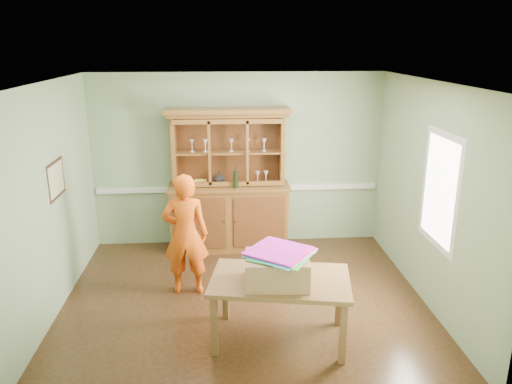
{
  "coord_description": "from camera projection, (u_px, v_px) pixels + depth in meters",
  "views": [
    {
      "loc": [
        -0.25,
        -5.6,
        3.13
      ],
      "look_at": [
        0.17,
        0.4,
        1.31
      ],
      "focal_mm": 35.0,
      "sensor_mm": 36.0,
      "label": 1
    }
  ],
  "objects": [
    {
      "name": "china_hutch",
      "position": [
        229.0,
        201.0,
        7.72
      ],
      "size": [
        1.86,
        0.61,
        2.19
      ],
      "color": "brown",
      "rests_on": "floor"
    },
    {
      "name": "wall_right",
      "position": [
        429.0,
        195.0,
        6.03
      ],
      "size": [
        0.0,
        4.0,
        4.0
      ],
      "primitive_type": "plane",
      "rotation": [
        1.57,
        0.0,
        -1.57
      ],
      "color": "gray",
      "rests_on": "floor"
    },
    {
      "name": "wall_front",
      "position": [
        255.0,
        275.0,
        3.97
      ],
      "size": [
        4.5,
        0.0,
        4.5
      ],
      "primitive_type": "plane",
      "rotation": [
        -1.57,
        0.0,
        0.0
      ],
      "color": "gray",
      "rests_on": "floor"
    },
    {
      "name": "wall_back",
      "position": [
        238.0,
        160.0,
        7.79
      ],
      "size": [
        4.5,
        0.0,
        4.5
      ],
      "primitive_type": "plane",
      "rotation": [
        1.57,
        0.0,
        0.0
      ],
      "color": "gray",
      "rests_on": "floor"
    },
    {
      "name": "ceiling",
      "position": [
        243.0,
        82.0,
        5.49
      ],
      "size": [
        4.5,
        4.5,
        0.0
      ],
      "primitive_type": "plane",
      "rotation": [
        3.14,
        0.0,
        0.0
      ],
      "color": "white",
      "rests_on": "wall_back"
    },
    {
      "name": "cardboard_box",
      "position": [
        277.0,
        270.0,
        5.12
      ],
      "size": [
        0.68,
        0.56,
        0.3
      ],
      "primitive_type": "cube",
      "rotation": [
        0.0,
        0.0,
        -0.06
      ],
      "color": "tan",
      "rests_on": "dining_table"
    },
    {
      "name": "framed_map",
      "position": [
        57.0,
        179.0,
        5.96
      ],
      "size": [
        0.03,
        0.6,
        0.46
      ],
      "color": "#301E13",
      "rests_on": "wall_left"
    },
    {
      "name": "kite_stack",
      "position": [
        280.0,
        253.0,
        5.1
      ],
      "size": [
        0.77,
        0.77,
        0.05
      ],
      "rotation": [
        0.0,
        0.0,
        0.96
      ],
      "color": "yellow",
      "rests_on": "cardboard_box"
    },
    {
      "name": "person",
      "position": [
        186.0,
        234.0,
        6.3
      ],
      "size": [
        0.59,
        0.39,
        1.59
      ],
      "primitive_type": "imported",
      "rotation": [
        0.0,
        0.0,
        3.12
      ],
      "color": "#E3520E",
      "rests_on": "floor"
    },
    {
      "name": "floor",
      "position": [
        245.0,
        301.0,
        6.28
      ],
      "size": [
        4.5,
        4.5,
        0.0
      ],
      "primitive_type": "plane",
      "color": "#492D17",
      "rests_on": "ground"
    },
    {
      "name": "wall_left",
      "position": [
        49.0,
        203.0,
        5.73
      ],
      "size": [
        0.0,
        4.0,
        4.0
      ],
      "primitive_type": "plane",
      "rotation": [
        1.57,
        0.0,
        1.57
      ],
      "color": "gray",
      "rests_on": "floor"
    },
    {
      "name": "window_panel",
      "position": [
        439.0,
        190.0,
        5.7
      ],
      "size": [
        0.03,
        0.96,
        1.36
      ],
      "color": "silver",
      "rests_on": "wall_right"
    },
    {
      "name": "chair_rail",
      "position": [
        238.0,
        188.0,
        7.9
      ],
      "size": [
        4.41,
        0.05,
        0.08
      ],
      "primitive_type": "cube",
      "color": "silver",
      "rests_on": "wall_back"
    },
    {
      "name": "dining_table",
      "position": [
        280.0,
        286.0,
        5.29
      ],
      "size": [
        1.59,
        1.11,
        0.73
      ],
      "rotation": [
        0.0,
        0.0,
        -0.17
      ],
      "color": "brown",
      "rests_on": "floor"
    }
  ]
}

